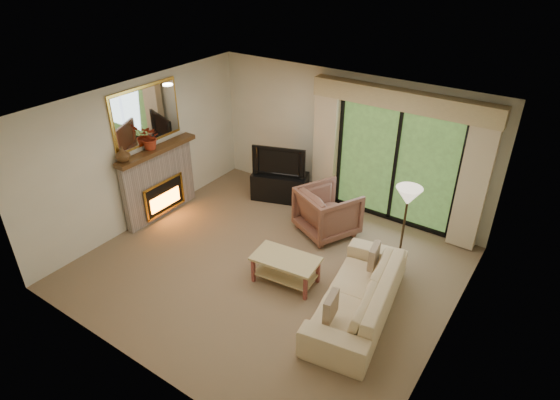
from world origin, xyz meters
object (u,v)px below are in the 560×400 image
Objects in this scene: media_console at (280,186)px; coffee_table at (286,270)px; armchair at (328,211)px; sofa at (358,294)px.

media_console is 2.61m from coffee_table.
coffee_table is at bearing 122.02° from armchair.
media_console is at bearing 120.07° from coffee_table.
armchair is 0.94× the size of coffee_table.
media_console is at bearing -136.44° from sofa.
sofa is 1.20m from coffee_table.
armchair reaches higher than sofa.
coffee_table is (0.16, -1.56, -0.20)m from armchair.
armchair is 1.58m from coffee_table.
sofa is (2.74, -2.09, 0.06)m from media_console.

